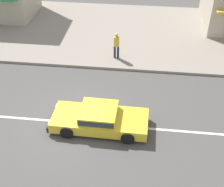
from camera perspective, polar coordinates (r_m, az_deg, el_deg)
name	(u,v)px	position (r m, az deg, el deg)	size (l,w,h in m)	color
ground_plane	(76,123)	(14.98, -6.57, -5.33)	(160.00, 160.00, 0.00)	#4C4947
lane_centre_stripe	(76,123)	(14.98, -6.57, -5.32)	(50.40, 0.14, 0.01)	silver
kerb_strip	(104,31)	(22.99, -1.42, 11.38)	(68.00, 10.00, 0.15)	gray
sedan_yellow_1	(99,118)	(14.33, -2.36, -4.54)	(4.51, 1.96, 1.06)	yellow
pedestrian_mid_kerb	(116,44)	(19.02, 0.82, 9.08)	(0.34, 0.34, 1.65)	#232838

